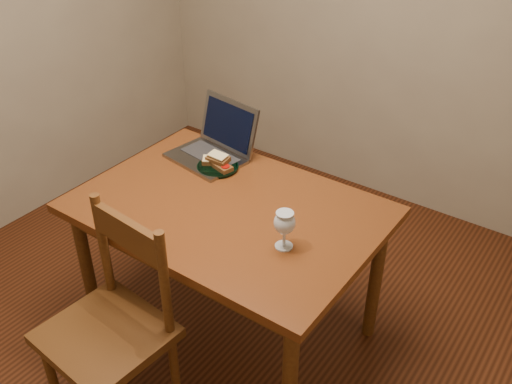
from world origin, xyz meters
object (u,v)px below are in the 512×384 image
Objects in this scene: milk_glass at (284,230)px; laptop at (216,142)px; plate at (218,167)px; table at (228,222)px; chair at (109,321)px.

laptop is (-0.68, 0.42, -0.01)m from milk_glass.
plate is 0.67m from milk_glass.
laptop is at bearing 130.61° from plate.
table is 0.49m from laptop.
laptop is (-0.09, 0.11, 0.06)m from plate.
milk_glass is at bearing -28.34° from plate.
table is at bearing 164.78° from milk_glass.
plate is at bearing -40.77° from laptop.
chair is at bearing -67.84° from laptop.
laptop is (-0.32, 0.33, 0.15)m from table.
table is 0.33m from plate.
milk_glass reaches higher than table.
table is 0.66m from chair.
plate is (-0.23, 0.22, 0.09)m from table.
chair is 2.41× the size of plate.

